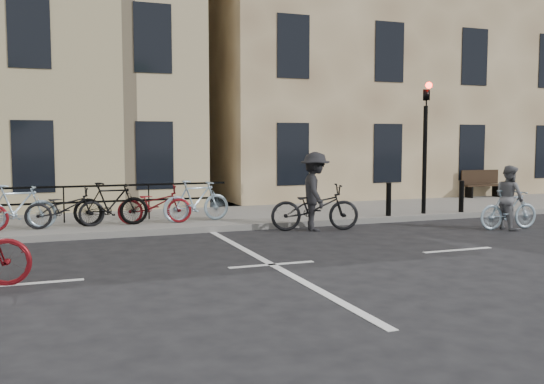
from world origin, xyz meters
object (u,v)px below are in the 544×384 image
object	(u,v)px
bench	(481,182)
cyclist_dark	(315,200)
traffic_light	(425,131)
cyclist_grey	(509,204)

from	to	relation	value
bench	cyclist_dark	bearing A→B (deg)	-153.41
cyclist_dark	bench	bearing A→B (deg)	-49.12
traffic_light	cyclist_grey	distance (m)	3.14
traffic_light	cyclist_dark	xyz separation A→B (m)	(-3.77, -0.90, -1.70)
traffic_light	cyclist_grey	world-z (taller)	traffic_light
bench	cyclist_grey	xyz separation A→B (m)	(-4.02, -5.84, -0.03)
bench	traffic_light	bearing A→B (deg)	-144.75
traffic_light	bench	xyz separation A→B (m)	(4.80, 3.39, -1.78)
cyclist_grey	bench	bearing A→B (deg)	-31.41
bench	cyclist_grey	bearing A→B (deg)	-124.53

